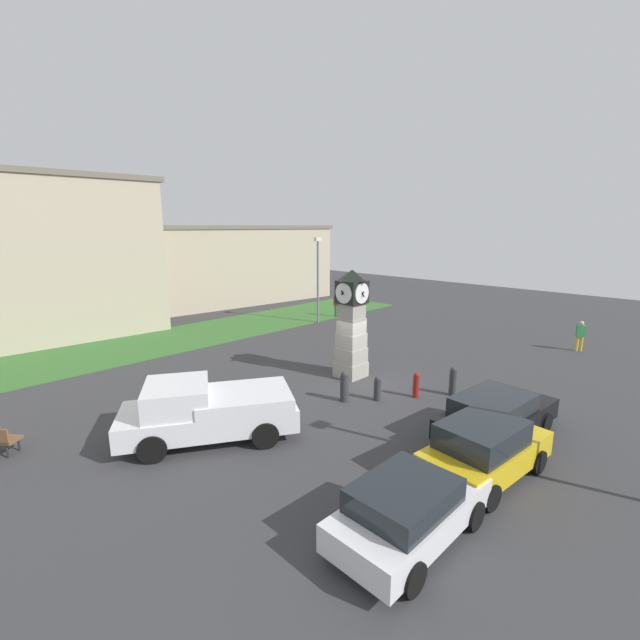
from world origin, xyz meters
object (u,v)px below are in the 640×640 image
Objects in this scene: car_navy_sedan at (409,509)px; car_by_building at (496,415)px; clock_tower at (351,325)px; pickup_truck at (208,410)px; bollard_far_row at (416,385)px; car_near_tower at (485,449)px; bollard_near_tower at (344,386)px; pedestrian_by_cars at (337,303)px; pedestrian_crossing_lot at (580,334)px; bollard_mid_row at (378,388)px; street_lamp_near_road at (318,274)px; bollard_end_row at (453,381)px.

car_navy_sedan is 5.72m from car_by_building.
clock_tower is 0.83× the size of pickup_truck.
bollard_far_row is 0.25× the size of car_near_tower.
pedestrian_by_cars is at bearing 43.46° from bollard_near_tower.
bollard_near_tower is 15.02m from pedestrian_by_cars.
pickup_truck reaches higher than car_navy_sedan.
clock_tower reaches higher than pedestrian_by_cars.
car_near_tower is at bearing -174.47° from pedestrian_crossing_lot.
bollard_far_row reaches higher than bollard_mid_row.
street_lamp_near_road is at bearing 50.08° from car_navy_sedan.
bollard_far_row is 5.34m from car_near_tower.
car_navy_sedan is at bearing -132.55° from clock_tower.
bollard_near_tower is at bearing -130.92° from street_lamp_near_road.
clock_tower is 1.01× the size of car_by_building.
bollard_mid_row is 0.17× the size of pickup_truck.
bollard_end_row is at bearing -112.86° from street_lamp_near_road.
bollard_end_row is at bearing -120.23° from pedestrian_by_cars.
bollard_near_tower is 0.30× the size of car_navy_sedan.
bollard_mid_row is at bearing 42.05° from car_navy_sedan.
street_lamp_near_road is (9.85, 15.86, 2.53)m from car_near_tower.
car_by_building is (-2.15, -2.56, 0.16)m from bollard_end_row.
car_navy_sedan is (-4.48, -5.72, 0.12)m from bollard_near_tower.
pedestrian_crossing_lot reaches higher than bollard_near_tower.
car_near_tower is at bearing -126.73° from pedestrian_by_cars.
bollard_mid_row is at bearing 144.05° from bollard_end_row.
bollard_far_row is (-0.03, -3.30, -1.80)m from clock_tower.
pickup_truck is at bearing -146.97° from street_lamp_near_road.
pedestrian_by_cars is at bearing 30.09° from pickup_truck.
pedestrian_by_cars is (8.70, 12.04, 0.49)m from bollard_far_row.
street_lamp_near_road reaches higher than bollard_far_row.
bollard_near_tower is 0.73× the size of pedestrian_crossing_lot.
bollard_mid_row is at bearing -131.76° from pedestrian_by_cars.
bollard_end_row is at bearing 35.58° from car_near_tower.
pickup_truck is 0.98× the size of street_lamp_near_road.
car_navy_sedan is 2.41× the size of pedestrian_crossing_lot.
pickup_truck is at bearing 94.84° from car_navy_sedan.
bollard_end_row is 13.96m from street_lamp_near_road.
pickup_truck is 3.49× the size of pedestrian_crossing_lot.
bollard_end_row is 0.20× the size of street_lamp_near_road.
bollard_mid_row is 0.55× the size of pedestrian_by_cars.
car_near_tower is 2.51× the size of pedestrian_crossing_lot.
clock_tower is 3.29m from bollard_mid_row.
street_lamp_near_road is at bearing 58.15° from car_near_tower.
pedestrian_by_cars reaches higher than car_by_building.
pedestrian_crossing_lot is 0.93× the size of pedestrian_by_cars.
bollard_end_row is 10.33m from pedestrian_crossing_lot.
street_lamp_near_road is (6.49, 11.73, 2.82)m from bollard_far_row.
clock_tower is at bearing 81.47° from car_by_building.
car_by_building is at bearing -116.21° from street_lamp_near_road.
car_navy_sedan reaches higher than bollard_far_row.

